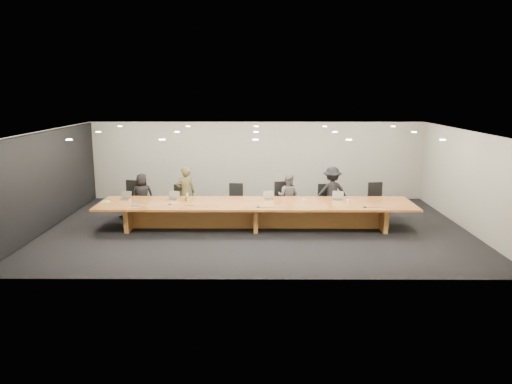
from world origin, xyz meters
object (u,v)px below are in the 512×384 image
laptop_e (338,196)px  amber_mug (186,200)px  conference_table (256,210)px  mic_center (258,207)px  person_c (288,196)px  laptop_d (269,195)px  chair_left (182,201)px  chair_right (326,201)px  person_b (186,192)px  person_a (142,196)px  paper_cup_near (303,200)px  laptop_b (173,196)px  chair_far_left (131,199)px  av_box (136,205)px  chair_mid_left (235,200)px  chair_mid_right (283,200)px  water_bottle (187,197)px  mic_left (170,204)px  chair_far_right (377,200)px  mic_right (365,207)px  laptop_a (125,195)px  person_d (332,192)px  paper_cup_far (348,201)px

laptop_e → amber_mug: (-4.43, -0.18, -0.08)m
conference_table → laptop_e: (2.39, 0.37, 0.36)m
laptop_e → mic_center: size_ratio=3.02×
person_c → laptop_d: person_c is taller
chair_left → laptop_d: chair_left is taller
conference_table → laptop_e: bearing=8.8°
chair_right → laptop_d: 1.98m
chair_right → mic_center: 2.79m
person_b → laptop_e: bearing=154.6°
person_a → paper_cup_near: bearing=146.8°
laptop_b → chair_far_left: bearing=162.8°
person_b → mic_center: bearing=126.6°
laptop_e → av_box: laptop_e is taller
conference_table → paper_cup_near: paper_cup_near is taller
chair_far_left → chair_mid_left: size_ratio=1.10×
laptop_e → mic_center: 2.52m
chair_mid_right → chair_right: size_ratio=1.08×
water_bottle → paper_cup_near: size_ratio=2.21×
person_a → water_bottle: bearing=128.2°
person_c → mic_left: (-3.41, -1.50, 0.07)m
chair_right → conference_table: bearing=-151.6°
chair_far_right → mic_left: (-6.19, -1.52, 0.21)m
mic_left → mic_right: (5.42, -0.28, 0.00)m
chair_left → laptop_a: (-1.53, -0.91, 0.36)m
chair_mid_right → person_c: 0.19m
mic_right → chair_far_left: bearing=164.9°
person_d → mic_left: bearing=13.4°
person_a → laptop_e: (5.94, -0.83, 0.18)m
chair_far_left → chair_mid_left: bearing=12.7°
mic_right → chair_mid_right: bearing=141.2°
conference_table → paper_cup_far: 2.66m
chair_right → chair_left: bearing=178.0°
person_a → av_box: person_a is taller
chair_mid_right → chair_far_right: 2.93m
laptop_d → laptop_e: laptop_e is taller
chair_left → laptop_a: chair_left is taller
laptop_a → paper_cup_near: laptop_a is taller
chair_mid_left → mic_right: 4.13m
chair_mid_left → laptop_e: bearing=-13.4°
chair_far_right → mic_center: 4.14m
laptop_d → chair_left: bearing=149.5°
av_box → laptop_a: bearing=127.3°
person_a → av_box: bearing=76.3°
person_b → person_d: size_ratio=1.02×
mic_left → mic_right: size_ratio=1.00×
chair_left → laptop_b: 1.00m
conference_table → av_box: bearing=-173.2°
conference_table → person_d: 2.67m
chair_right → mic_right: chair_right is taller
water_bottle → chair_right: bearing=12.8°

